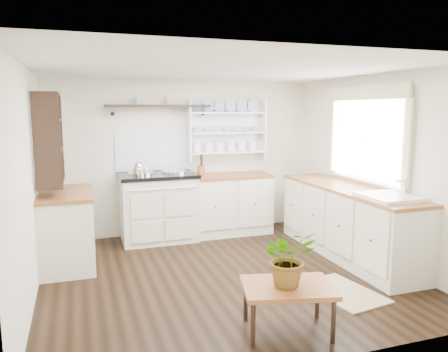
{
  "coord_description": "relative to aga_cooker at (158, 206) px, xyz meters",
  "views": [
    {
      "loc": [
        -1.53,
        -4.53,
        1.88
      ],
      "look_at": [
        0.08,
        0.25,
        1.1
      ],
      "focal_mm": 35.0,
      "sensor_mm": 36.0,
      "label": 1
    }
  ],
  "objects": [
    {
      "name": "center_table",
      "position": [
        0.56,
        -2.97,
        -0.13
      ],
      "size": [
        0.86,
        0.7,
        0.41
      ],
      "rotation": [
        0.0,
        0.0,
        -0.24
      ],
      "color": "brown",
      "rests_on": "floor"
    },
    {
      "name": "back_cabinets",
      "position": [
        1.07,
        0.03,
        -0.03
      ],
      "size": [
        1.27,
        0.63,
        0.9
      ],
      "color": "beige",
      "rests_on": "floor"
    },
    {
      "name": "window",
      "position": [
        2.42,
        -1.42,
        1.07
      ],
      "size": [
        0.08,
        1.55,
        1.22
      ],
      "color": "white",
      "rests_on": "wall_right"
    },
    {
      "name": "belfast_sink",
      "position": [
        2.17,
        -2.22,
        0.31
      ],
      "size": [
        0.55,
        0.6,
        0.45
      ],
      "color": "white",
      "rests_on": "right_cabinets"
    },
    {
      "name": "wall_right",
      "position": [
        2.47,
        -1.57,
        0.66
      ],
      "size": [
        0.02,
        3.8,
        2.3
      ],
      "primitive_type": "cube",
      "color": "beige",
      "rests_on": "ground"
    },
    {
      "name": "kettle",
      "position": [
        -0.28,
        -0.12,
        0.55
      ],
      "size": [
        0.18,
        0.18,
        0.22
      ],
      "primitive_type": null,
      "color": "silver",
      "rests_on": "aga_cooker"
    },
    {
      "name": "floor",
      "position": [
        0.47,
        -1.57,
        -0.49
      ],
      "size": [
        4.0,
        3.8,
        0.01
      ],
      "primitive_type": "cube",
      "color": "black",
      "rests_on": "ground"
    },
    {
      "name": "ceiling",
      "position": [
        0.47,
        -1.57,
        1.81
      ],
      "size": [
        4.0,
        3.8,
        0.01
      ],
      "primitive_type": "cube",
      "color": "white",
      "rests_on": "wall_back"
    },
    {
      "name": "aga_cooker",
      "position": [
        0.0,
        0.0,
        0.0
      ],
      "size": [
        1.09,
        0.75,
        1.0
      ],
      "color": "beige",
      "rests_on": "floor"
    },
    {
      "name": "utensil_crock",
      "position": [
        0.67,
        0.11,
        0.48
      ],
      "size": [
        0.11,
        0.11,
        0.13
      ],
      "primitive_type": "cylinder",
      "color": "brown",
      "rests_on": "back_cabinets"
    },
    {
      "name": "potted_plant",
      "position": [
        0.56,
        -2.97,
        0.16
      ],
      "size": [
        0.43,
        0.38,
        0.48
      ],
      "primitive_type": "imported",
      "rotation": [
        0.0,
        0.0,
        -0.0
      ],
      "color": "#3F7233",
      "rests_on": "center_table"
    },
    {
      "name": "left_cabinets",
      "position": [
        -1.23,
        -0.67,
        -0.03
      ],
      "size": [
        0.62,
        1.13,
        0.9
      ],
      "color": "beige",
      "rests_on": "floor"
    },
    {
      "name": "high_shelf",
      "position": [
        0.07,
        0.21,
        1.42
      ],
      "size": [
        1.5,
        0.29,
        0.16
      ],
      "color": "black",
      "rests_on": "wall_back"
    },
    {
      "name": "left_shelving",
      "position": [
        -1.37,
        -0.67,
        1.06
      ],
      "size": [
        0.28,
        0.8,
        1.05
      ],
      "primitive_type": "cube",
      "color": "black",
      "rests_on": "wall_left"
    },
    {
      "name": "right_cabinets",
      "position": [
        2.17,
        -1.47,
        -0.03
      ],
      "size": [
        0.62,
        2.43,
        0.9
      ],
      "color": "beige",
      "rests_on": "floor"
    },
    {
      "name": "wall_left",
      "position": [
        -1.53,
        -1.57,
        0.66
      ],
      "size": [
        0.02,
        3.8,
        2.3
      ],
      "primitive_type": "cube",
      "color": "beige",
      "rests_on": "ground"
    },
    {
      "name": "floor_rug",
      "position": [
        1.47,
        -2.45,
        -0.48
      ],
      "size": [
        0.68,
        0.93,
        0.02
      ],
      "primitive_type": "cube",
      "rotation": [
        0.0,
        0.0,
        0.16
      ],
      "color": "#8E7353",
      "rests_on": "floor"
    },
    {
      "name": "wall_back",
      "position": [
        0.47,
        0.33,
        0.66
      ],
      "size": [
        4.0,
        0.02,
        2.3
      ],
      "primitive_type": "cube",
      "color": "beige",
      "rests_on": "ground"
    },
    {
      "name": "plate_rack",
      "position": [
        1.12,
        0.29,
        1.06
      ],
      "size": [
        1.2,
        0.22,
        0.9
      ],
      "color": "white",
      "rests_on": "wall_back"
    }
  ]
}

